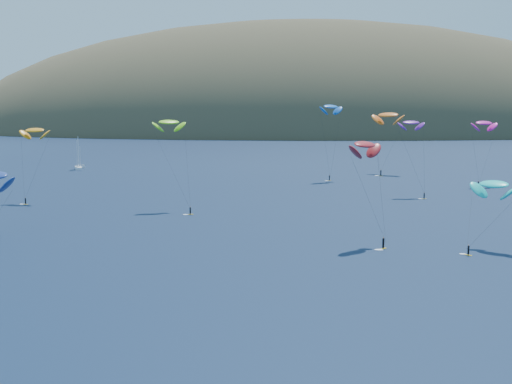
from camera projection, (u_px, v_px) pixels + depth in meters
The scene contains 10 objects.
island at pixel (324, 144), 608.44m from camera, with size 730.00×300.00×210.00m.
sailboat at pixel (78, 167), 268.10m from camera, with size 10.44×9.45×12.46m.
kitesurfer_1 at pixel (35, 130), 180.90m from camera, with size 8.28×9.37×20.32m.
kitesurfer_3 at pixel (169, 122), 168.44m from camera, with size 11.22×13.30×22.66m.
kitesurfer_4 at pixel (331, 107), 230.10m from camera, with size 9.32×8.72×26.15m.
kitesurfer_5 at pixel (494, 184), 123.55m from camera, with size 10.53×12.01×13.54m.
kitesurfer_6 at pixel (411, 123), 192.42m from camera, with size 7.42×10.58×21.69m.
kitesurfer_8 at pixel (484, 123), 215.09m from camera, with size 9.29×7.98×21.29m.
kitesurfer_9 at pixel (365, 145), 126.79m from camera, with size 8.16×10.45×20.10m.
kitesurfer_11 at pixel (388, 115), 251.61m from camera, with size 12.89×17.43×23.95m.
Camera 1 is at (16.41, -48.72, 25.51)m, focal length 50.00 mm.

